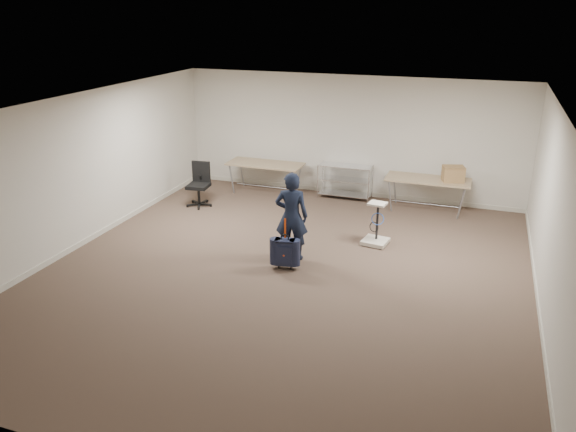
% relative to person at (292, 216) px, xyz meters
% --- Properties ---
extents(ground, '(9.00, 9.00, 0.00)m').
position_rel_person_xyz_m(ground, '(0.08, -0.63, -0.80)').
color(ground, '#4A382D').
rests_on(ground, ground).
extents(room_shell, '(8.00, 9.00, 9.00)m').
position_rel_person_xyz_m(room_shell, '(0.08, 0.76, -0.75)').
color(room_shell, silver).
rests_on(room_shell, ground).
extents(folding_table_left, '(1.80, 0.75, 0.73)m').
position_rel_person_xyz_m(folding_table_left, '(-1.82, 3.32, -0.12)').
color(folding_table_left, '#9C875F').
rests_on(folding_table_left, ground).
extents(folding_table_right, '(1.80, 0.75, 0.73)m').
position_rel_person_xyz_m(folding_table_right, '(1.98, 3.32, -0.12)').
color(folding_table_right, '#9C875F').
rests_on(folding_table_right, ground).
extents(wire_shelf, '(1.22, 0.47, 0.80)m').
position_rel_person_xyz_m(wire_shelf, '(0.08, 3.57, -0.36)').
color(wire_shelf, silver).
rests_on(wire_shelf, ground).
extents(person, '(0.64, 0.48, 1.60)m').
position_rel_person_xyz_m(person, '(0.00, 0.00, 0.00)').
color(person, black).
rests_on(person, ground).
extents(suitcase, '(0.36, 0.25, 0.92)m').
position_rel_person_xyz_m(suitcase, '(0.04, -0.46, -0.48)').
color(suitcase, black).
rests_on(suitcase, ground).
extents(office_chair, '(0.59, 0.59, 0.98)m').
position_rel_person_xyz_m(office_chair, '(-2.89, 1.98, -0.50)').
color(office_chair, black).
rests_on(office_chair, ground).
extents(equipment_cart, '(0.52, 0.52, 0.83)m').
position_rel_person_xyz_m(equipment_cart, '(1.30, 1.11, -0.58)').
color(equipment_cart, beige).
rests_on(equipment_cart, ground).
extents(cardboard_box, '(0.51, 0.44, 0.33)m').
position_rel_person_xyz_m(cardboard_box, '(2.49, 3.32, 0.10)').
color(cardboard_box, '#A07C4A').
rests_on(cardboard_box, folding_table_right).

